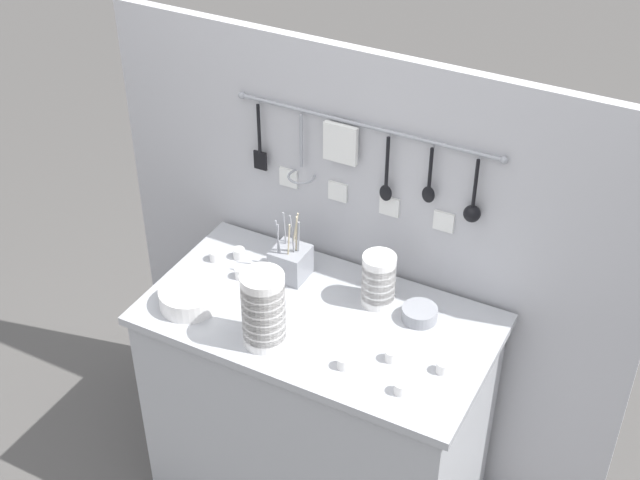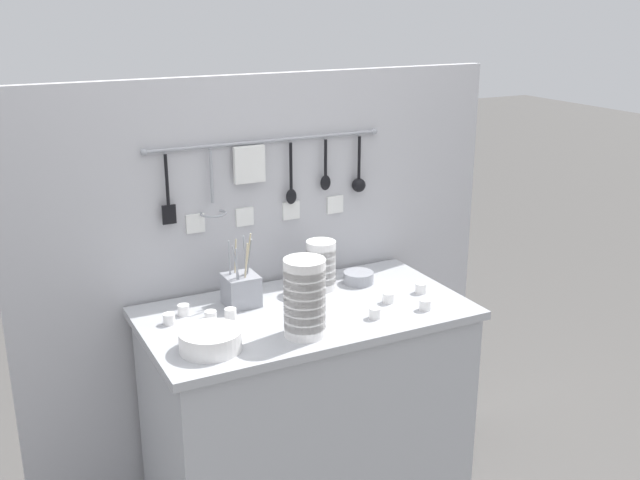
{
  "view_description": "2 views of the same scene",
  "coord_description": "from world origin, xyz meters",
  "px_view_note": "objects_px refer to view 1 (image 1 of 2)",
  "views": [
    {
      "loc": [
        1.05,
        -1.98,
        2.81
      ],
      "look_at": [
        -0.01,
        0.03,
        1.19
      ],
      "focal_mm": 50.0,
      "sensor_mm": 36.0,
      "label": 1
    },
    {
      "loc": [
        -1.07,
        -2.22,
        1.96
      ],
      "look_at": [
        0.06,
        0.01,
        1.15
      ],
      "focal_mm": 42.0,
      "sensor_mm": 36.0,
      "label": 2
    }
  ],
  "objects_px": {
    "cup_beside_plates": "(392,355)",
    "cup_by_caddy": "(344,363)",
    "cup_front_left": "(256,281)",
    "cup_mid_row": "(239,253)",
    "bowl_stack_wide_centre": "(379,280)",
    "plate_stack": "(189,297)",
    "cup_back_right": "(215,256)",
    "bowl_stack_short_front": "(263,309)",
    "cup_edge_far": "(401,388)",
    "cutlery_caddy": "(291,262)",
    "steel_mixing_bowl": "(420,314)",
    "cup_back_left": "(443,367)",
    "cup_edge_near": "(241,273)"
  },
  "relations": [
    {
      "from": "cup_back_left",
      "to": "cup_beside_plates",
      "type": "distance_m",
      "value": 0.16
    },
    {
      "from": "cup_back_left",
      "to": "plate_stack",
      "type": "bearing_deg",
      "value": -173.58
    },
    {
      "from": "cup_back_right",
      "to": "cup_beside_plates",
      "type": "height_order",
      "value": "same"
    },
    {
      "from": "plate_stack",
      "to": "cutlery_caddy",
      "type": "relative_size",
      "value": 0.74
    },
    {
      "from": "cup_back_left",
      "to": "cup_edge_far",
      "type": "distance_m",
      "value": 0.16
    },
    {
      "from": "cup_mid_row",
      "to": "cup_edge_near",
      "type": "bearing_deg",
      "value": -54.8
    },
    {
      "from": "cup_back_left",
      "to": "cup_front_left",
      "type": "bearing_deg",
      "value": 172.25
    },
    {
      "from": "plate_stack",
      "to": "cup_edge_far",
      "type": "relative_size",
      "value": 4.79
    },
    {
      "from": "steel_mixing_bowl",
      "to": "cup_front_left",
      "type": "relative_size",
      "value": 2.83
    },
    {
      "from": "plate_stack",
      "to": "cup_back_right",
      "type": "height_order",
      "value": "plate_stack"
    },
    {
      "from": "cup_back_left",
      "to": "cup_beside_plates",
      "type": "height_order",
      "value": "same"
    },
    {
      "from": "plate_stack",
      "to": "cup_back_left",
      "type": "xyz_separation_m",
      "value": [
        0.87,
        0.1,
        -0.01
      ]
    },
    {
      "from": "bowl_stack_wide_centre",
      "to": "cutlery_caddy",
      "type": "height_order",
      "value": "cutlery_caddy"
    },
    {
      "from": "plate_stack",
      "to": "bowl_stack_wide_centre",
      "type": "bearing_deg",
      "value": 29.26
    },
    {
      "from": "bowl_stack_short_front",
      "to": "cup_back_left",
      "type": "bearing_deg",
      "value": 13.65
    },
    {
      "from": "steel_mixing_bowl",
      "to": "cup_mid_row",
      "type": "relative_size",
      "value": 2.83
    },
    {
      "from": "bowl_stack_short_front",
      "to": "cup_beside_plates",
      "type": "bearing_deg",
      "value": 15.5
    },
    {
      "from": "cutlery_caddy",
      "to": "cup_by_caddy",
      "type": "height_order",
      "value": "cutlery_caddy"
    },
    {
      "from": "bowl_stack_wide_centre",
      "to": "cup_edge_far",
      "type": "bearing_deg",
      "value": -55.9
    },
    {
      "from": "cup_beside_plates",
      "to": "plate_stack",
      "type": "bearing_deg",
      "value": -174.18
    },
    {
      "from": "cup_edge_near",
      "to": "cup_by_caddy",
      "type": "height_order",
      "value": "same"
    },
    {
      "from": "cup_front_left",
      "to": "cup_by_caddy",
      "type": "distance_m",
      "value": 0.5
    },
    {
      "from": "cup_edge_near",
      "to": "cup_beside_plates",
      "type": "height_order",
      "value": "same"
    },
    {
      "from": "bowl_stack_short_front",
      "to": "cup_front_left",
      "type": "height_order",
      "value": "bowl_stack_short_front"
    },
    {
      "from": "cup_back_right",
      "to": "cup_back_left",
      "type": "distance_m",
      "value": 0.94
    },
    {
      "from": "cup_front_left",
      "to": "cup_beside_plates",
      "type": "height_order",
      "value": "same"
    },
    {
      "from": "cup_back_right",
      "to": "plate_stack",
      "type": "bearing_deg",
      "value": -76.19
    },
    {
      "from": "bowl_stack_short_front",
      "to": "bowl_stack_wide_centre",
      "type": "relative_size",
      "value": 1.39
    },
    {
      "from": "cutlery_caddy",
      "to": "cup_beside_plates",
      "type": "height_order",
      "value": "cutlery_caddy"
    },
    {
      "from": "bowl_stack_short_front",
      "to": "plate_stack",
      "type": "relative_size",
      "value": 1.33
    },
    {
      "from": "cup_back_right",
      "to": "cup_back_left",
      "type": "height_order",
      "value": "same"
    },
    {
      "from": "cutlery_caddy",
      "to": "cup_by_caddy",
      "type": "bearing_deg",
      "value": -41.31
    },
    {
      "from": "bowl_stack_wide_centre",
      "to": "cup_mid_row",
      "type": "xyz_separation_m",
      "value": [
        -0.55,
        -0.0,
        -0.08
      ]
    },
    {
      "from": "bowl_stack_short_front",
      "to": "cup_edge_far",
      "type": "xyz_separation_m",
      "value": [
        0.47,
        -0.01,
        -0.11
      ]
    },
    {
      "from": "cup_by_caddy",
      "to": "cup_beside_plates",
      "type": "xyz_separation_m",
      "value": [
        0.12,
        0.1,
        0.0
      ]
    },
    {
      "from": "cup_beside_plates",
      "to": "cup_mid_row",
      "type": "bearing_deg",
      "value": 161.76
    },
    {
      "from": "plate_stack",
      "to": "cup_back_right",
      "type": "relative_size",
      "value": 4.79
    },
    {
      "from": "cup_edge_near",
      "to": "cup_mid_row",
      "type": "distance_m",
      "value": 0.12
    },
    {
      "from": "plate_stack",
      "to": "cup_edge_near",
      "type": "relative_size",
      "value": 4.79
    },
    {
      "from": "cup_front_left",
      "to": "cup_mid_row",
      "type": "xyz_separation_m",
      "value": [
        -0.14,
        0.11,
        0.0
      ]
    },
    {
      "from": "cup_beside_plates",
      "to": "cup_by_caddy",
      "type": "bearing_deg",
      "value": -139.76
    },
    {
      "from": "bowl_stack_short_front",
      "to": "cup_back_right",
      "type": "distance_m",
      "value": 0.49
    },
    {
      "from": "plate_stack",
      "to": "cup_front_left",
      "type": "relative_size",
      "value": 4.79
    },
    {
      "from": "cup_mid_row",
      "to": "cup_front_left",
      "type": "bearing_deg",
      "value": -38.27
    },
    {
      "from": "cup_front_left",
      "to": "cup_beside_plates",
      "type": "bearing_deg",
      "value": -12.38
    },
    {
      "from": "cup_edge_far",
      "to": "cup_edge_near",
      "type": "bearing_deg",
      "value": 160.63
    },
    {
      "from": "bowl_stack_wide_centre",
      "to": "plate_stack",
      "type": "relative_size",
      "value": 0.95
    },
    {
      "from": "cup_back_left",
      "to": "bowl_stack_wide_centre",
      "type": "bearing_deg",
      "value": 146.36
    },
    {
      "from": "bowl_stack_short_front",
      "to": "cup_edge_far",
      "type": "distance_m",
      "value": 0.49
    },
    {
      "from": "bowl_stack_wide_centre",
      "to": "cup_by_caddy",
      "type": "relative_size",
      "value": 4.56
    }
  ]
}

